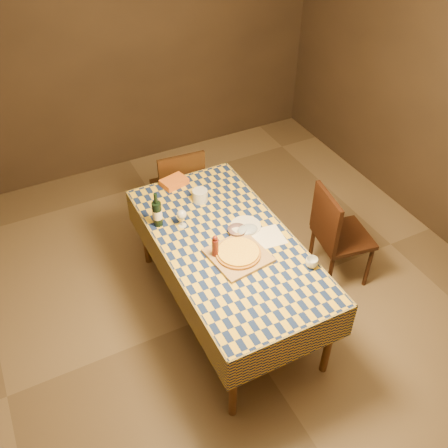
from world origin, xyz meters
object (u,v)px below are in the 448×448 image
object	(u,v)px
wine_bottle	(157,213)
chair_far	(179,187)
dining_table	(227,249)
cutting_board	(238,255)
bowl	(237,231)
chair_right	(336,232)
pizza	(238,253)
white_plate	(246,226)

from	to	relation	value
wine_bottle	chair_far	bearing A→B (deg)	56.79
dining_table	cutting_board	distance (m)	0.20
bowl	chair_right	distance (m)	0.91
bowl	wine_bottle	xyz separation A→B (m)	(-0.49, 0.36, 0.09)
dining_table	chair_right	world-z (taller)	chair_right
pizza	dining_table	bearing A→B (deg)	89.43
dining_table	pizza	distance (m)	0.21
pizza	wine_bottle	world-z (taller)	wine_bottle
chair_right	bowl	bearing A→B (deg)	172.45
wine_bottle	cutting_board	bearing A→B (deg)	-57.12
pizza	chair_right	world-z (taller)	chair_right
pizza	wine_bottle	distance (m)	0.70
cutting_board	wine_bottle	world-z (taller)	wine_bottle
dining_table	chair_far	xyz separation A→B (m)	(0.07, 1.09, -0.17)
cutting_board	wine_bottle	distance (m)	0.70
cutting_board	bowl	size ratio (longest dim) A/B	2.69
white_plate	chair_far	bearing A→B (deg)	97.63
chair_far	white_plate	bearing A→B (deg)	-82.37
dining_table	chair_right	xyz separation A→B (m)	(0.97, -0.07, -0.17)
white_plate	chair_far	world-z (taller)	chair_far
wine_bottle	chair_right	bearing A→B (deg)	-19.42
pizza	chair_far	bearing A→B (deg)	86.85
dining_table	white_plate	world-z (taller)	white_plate
bowl	wine_bottle	distance (m)	0.61
dining_table	wine_bottle	size ratio (longest dim) A/B	6.33
bowl	chair_far	bearing A→B (deg)	92.13
wine_bottle	chair_right	xyz separation A→B (m)	(1.35, -0.47, -0.36)
wine_bottle	chair_right	distance (m)	1.47
cutting_board	white_plate	distance (m)	0.33
cutting_board	pizza	world-z (taller)	pizza
dining_table	chair_right	distance (m)	0.99
white_plate	chair_far	distance (m)	1.04
pizza	chair_far	xyz separation A→B (m)	(0.07, 1.26, -0.29)
dining_table	chair_right	size ratio (longest dim) A/B	1.98
dining_table	white_plate	distance (m)	0.23
chair_far	chair_right	world-z (taller)	same
cutting_board	pizza	bearing A→B (deg)	0.00
pizza	white_plate	size ratio (longest dim) A/B	1.73
pizza	wine_bottle	size ratio (longest dim) A/B	1.38
chair_far	cutting_board	bearing A→B (deg)	-93.15
cutting_board	chair_right	size ratio (longest dim) A/B	0.41
bowl	wine_bottle	size ratio (longest dim) A/B	0.49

